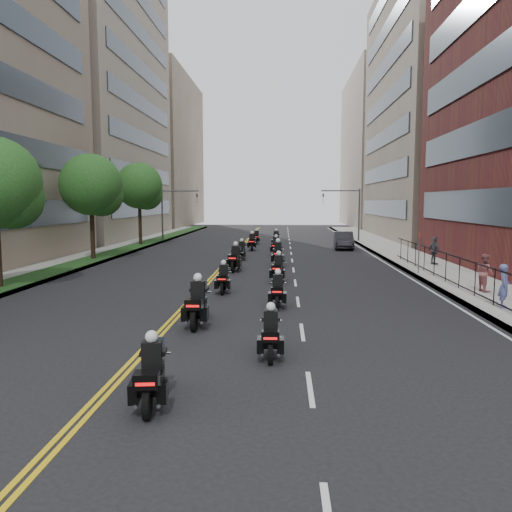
{
  "coord_description": "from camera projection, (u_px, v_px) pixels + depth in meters",
  "views": [
    {
      "loc": [
        2.57,
        -11.17,
        4.31
      ],
      "look_at": [
        1.08,
        15.68,
        1.34
      ],
      "focal_mm": 35.0,
      "sensor_mm": 36.0,
      "label": 1
    }
  ],
  "objects": [
    {
      "name": "motorcycle_3",
      "position": [
        278.0,
        292.0,
        20.37
      ],
      "size": [
        0.49,
        2.1,
        1.55
      ],
      "rotation": [
        0.0,
        0.0,
        -0.02
      ],
      "color": "black",
      "rests_on": "ground"
    },
    {
      "name": "iron_fence",
      "position": [
        467.0,
        276.0,
        22.9
      ],
      "size": [
        0.05,
        28.0,
        1.5
      ],
      "color": "black",
      "rests_on": "sidewalk_right"
    },
    {
      "name": "motorcycle_6",
      "position": [
        235.0,
        259.0,
        30.79
      ],
      "size": [
        0.67,
        2.48,
        1.83
      ],
      "rotation": [
        0.0,
        0.0,
        -0.09
      ],
      "color": "black",
      "rests_on": "ground"
    },
    {
      "name": "street_trees",
      "position": [
        59.0,
        187.0,
        30.21
      ],
      "size": [
        4.4,
        38.4,
        7.98
      ],
      "color": "black",
      "rests_on": "ground"
    },
    {
      "name": "building_left_mid",
      "position": [
        76.0,
        93.0,
        58.68
      ],
      "size": [
        16.11,
        28.0,
        34.0
      ],
      "color": "#AD9D8B",
      "rests_on": "ground"
    },
    {
      "name": "motorcycle_11",
      "position": [
        276.0,
        240.0,
        46.55
      ],
      "size": [
        0.55,
        2.4,
        1.77
      ],
      "rotation": [
        0.0,
        0.0,
        -0.02
      ],
      "color": "black",
      "rests_on": "ground"
    },
    {
      "name": "motorcycle_1",
      "position": [
        271.0,
        336.0,
        13.8
      ],
      "size": [
        0.48,
        2.06,
        1.52
      ],
      "rotation": [
        0.0,
        0.0,
        0.02
      ],
      "color": "black",
      "rests_on": "ground"
    },
    {
      "name": "pedestrian_b",
      "position": [
        485.0,
        273.0,
        22.99
      ],
      "size": [
        0.82,
        0.97,
        1.76
      ],
      "primitive_type": "imported",
      "rotation": [
        0.0,
        0.0,
        1.77
      ],
      "color": "#975254",
      "rests_on": "sidewalk_right"
    },
    {
      "name": "motorcycle_2",
      "position": [
        197.0,
        305.0,
        17.23
      ],
      "size": [
        0.57,
        2.48,
        1.83
      ],
      "rotation": [
        0.0,
        0.0,
        0.02
      ],
      "color": "black",
      "rests_on": "ground"
    },
    {
      "name": "pedestrian_c",
      "position": [
        434.0,
        250.0,
        32.72
      ],
      "size": [
        0.78,
        1.18,
        1.87
      ],
      "primitive_type": "imported",
      "rotation": [
        0.0,
        0.0,
        1.9
      ],
      "color": "#43434B",
      "rests_on": "sidewalk_right"
    },
    {
      "name": "parked_sedan",
      "position": [
        344.0,
        240.0,
        45.15
      ],
      "size": [
        1.93,
        4.8,
        1.55
      ],
      "primitive_type": "imported",
      "rotation": [
        0.0,
        0.0,
        -0.06
      ],
      "color": "black",
      "rests_on": "ground"
    },
    {
      "name": "motorcycle_12",
      "position": [
        256.0,
        238.0,
        50.49
      ],
      "size": [
        0.48,
        2.09,
        1.54
      ],
      "rotation": [
        0.0,
        0.0,
        -0.01
      ],
      "color": "black",
      "rests_on": "ground"
    },
    {
      "name": "motorcycle_9",
      "position": [
        276.0,
        247.0,
        40.21
      ],
      "size": [
        0.64,
        2.21,
        1.63
      ],
      "rotation": [
        0.0,
        0.0,
        -0.12
      ],
      "color": "black",
      "rests_on": "ground"
    },
    {
      "name": "traffic_signal_right",
      "position": [
        350.0,
        207.0,
        52.45
      ],
      "size": [
        4.09,
        0.2,
        5.6
      ],
      "color": "#3F3F44",
      "rests_on": "ground"
    },
    {
      "name": "motorcycle_7",
      "position": [
        278.0,
        255.0,
        33.35
      ],
      "size": [
        0.57,
        2.48,
        1.83
      ],
      "rotation": [
        0.0,
        0.0,
        -0.02
      ],
      "color": "black",
      "rests_on": "ground"
    },
    {
      "name": "building_left_far",
      "position": [
        146.0,
        152.0,
        88.9
      ],
      "size": [
        16.0,
        28.0,
        26.0
      ],
      "primitive_type": "cube",
      "color": "gray",
      "rests_on": "ground"
    },
    {
      "name": "pedestrian_a",
      "position": [
        504.0,
        286.0,
        19.49
      ],
      "size": [
        0.62,
        0.74,
        1.72
      ],
      "primitive_type": "imported",
      "rotation": [
        0.0,
        0.0,
        1.18
      ],
      "color": "#515A94",
      "rests_on": "sidewalk_right"
    },
    {
      "name": "ground",
      "position": [
        173.0,
        386.0,
        11.7
      ],
      "size": [
        160.0,
        160.0,
        0.0
      ],
      "primitive_type": "plane",
      "color": "black",
      "rests_on": "ground"
    },
    {
      "name": "building_right_far",
      "position": [
        393.0,
        151.0,
        86.5
      ],
      "size": [
        15.0,
        28.0,
        26.0
      ],
      "primitive_type": "cube",
      "color": "#AD9D8B",
      "rests_on": "ground"
    },
    {
      "name": "motorcycle_4",
      "position": [
        223.0,
        280.0,
        23.55
      ],
      "size": [
        0.49,
        2.1,
        1.55
      ],
      "rotation": [
        0.0,
        0.0,
        0.02
      ],
      "color": "black",
      "rests_on": "ground"
    },
    {
      "name": "motorcycle_10",
      "position": [
        252.0,
        243.0,
        43.71
      ],
      "size": [
        0.54,
        2.31,
        1.71
      ],
      "rotation": [
        0.0,
        0.0,
        0.03
      ],
      "color": "black",
      "rests_on": "ground"
    },
    {
      "name": "motorcycle_0",
      "position": [
        152.0,
        377.0,
        10.5
      ],
      "size": [
        0.64,
        2.15,
        1.59
      ],
      "rotation": [
        0.0,
        0.0,
        0.12
      ],
      "color": "black",
      "rests_on": "ground"
    },
    {
      "name": "motorcycle_5",
      "position": [
        278.0,
        270.0,
        26.66
      ],
      "size": [
        0.65,
        2.26,
        1.67
      ],
      "rotation": [
        0.0,
        0.0,
        -0.11
      ],
      "color": "black",
      "rests_on": "ground"
    },
    {
      "name": "sidewalk_left",
      "position": [
        88.0,
        258.0,
        37.16
      ],
      "size": [
        4.0,
        90.0,
        0.15
      ],
      "primitive_type": "cube",
      "color": "gray",
      "rests_on": "ground"
    },
    {
      "name": "traffic_signal_left",
      "position": [
        171.0,
        207.0,
        53.5
      ],
      "size": [
        4.09,
        0.2,
        5.6
      ],
      "color": "#3F3F44",
      "rests_on": "ground"
    },
    {
      "name": "grass_strip",
      "position": [
        99.0,
        257.0,
        37.11
      ],
      "size": [
        2.0,
        90.0,
        0.04
      ],
      "primitive_type": "cube",
      "color": "#143312",
      "rests_on": "sidewalk_left"
    },
    {
      "name": "motorcycle_8",
      "position": [
        241.0,
        251.0,
        36.83
      ],
      "size": [
        0.57,
        2.14,
        1.58
      ],
      "rotation": [
        0.0,
        0.0,
        -0.08
      ],
      "color": "black",
      "rests_on": "ground"
    },
    {
      "name": "building_right_tan",
      "position": [
        451.0,
        106.0,
        56.51
      ],
      "size": [
        15.11,
        28.0,
        30.0
      ],
      "color": "gray",
      "rests_on": "ground"
    },
    {
      "name": "sidewalk_right",
      "position": [
        415.0,
        260.0,
        35.84
      ],
      "size": [
        4.0,
        90.0,
        0.15
      ],
      "primitive_type": "cube",
      "color": "gray",
      "rests_on": "ground"
    }
  ]
}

